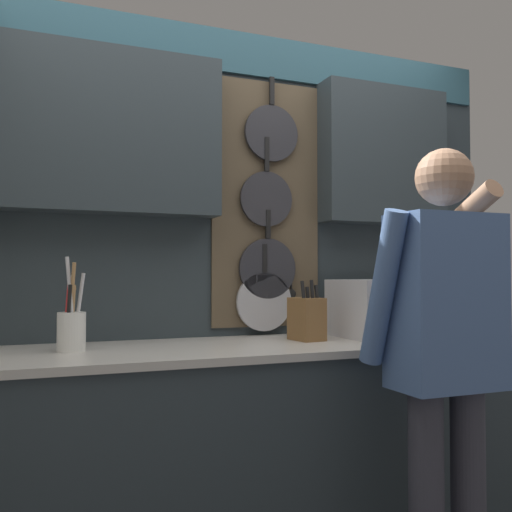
{
  "coord_description": "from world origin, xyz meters",
  "views": [
    {
      "loc": [
        -0.93,
        -2.22,
        1.21
      ],
      "look_at": [
        0.04,
        0.22,
        1.3
      ],
      "focal_mm": 40.0,
      "sensor_mm": 36.0,
      "label": 1
    }
  ],
  "objects_px": {
    "knife_block": "(307,318)",
    "person": "(444,339)",
    "microwave": "(394,308)",
    "utensil_crock": "(71,327)"
  },
  "relations": [
    {
      "from": "knife_block",
      "to": "microwave",
      "type": "bearing_deg",
      "value": -0.1
    },
    {
      "from": "utensil_crock",
      "to": "person",
      "type": "xyz_separation_m",
      "value": [
        1.21,
        -0.62,
        -0.03
      ]
    },
    {
      "from": "person",
      "to": "knife_block",
      "type": "bearing_deg",
      "value": 109.93
    },
    {
      "from": "microwave",
      "to": "knife_block",
      "type": "distance_m",
      "value": 0.46
    },
    {
      "from": "microwave",
      "to": "person",
      "type": "distance_m",
      "value": 0.66
    },
    {
      "from": "knife_block",
      "to": "person",
      "type": "relative_size",
      "value": 0.16
    },
    {
      "from": "knife_block",
      "to": "person",
      "type": "height_order",
      "value": "person"
    },
    {
      "from": "utensil_crock",
      "to": "person",
      "type": "bearing_deg",
      "value": -27.17
    },
    {
      "from": "microwave",
      "to": "utensil_crock",
      "type": "height_order",
      "value": "utensil_crock"
    },
    {
      "from": "microwave",
      "to": "knife_block",
      "type": "xyz_separation_m",
      "value": [
        -0.46,
        0.0,
        -0.04
      ]
    }
  ]
}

